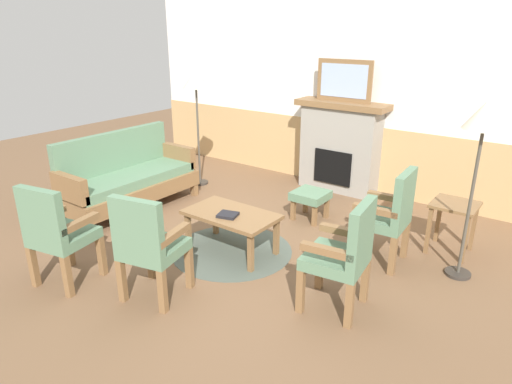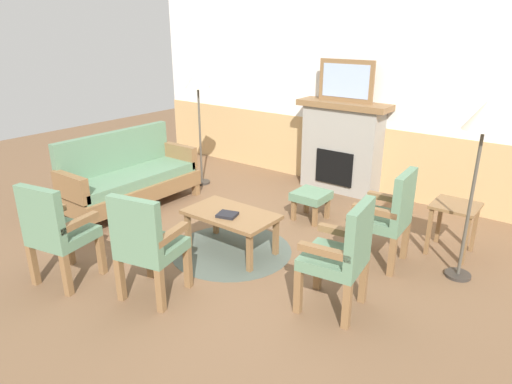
% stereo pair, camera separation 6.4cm
% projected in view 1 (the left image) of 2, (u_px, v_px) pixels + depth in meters
% --- Properties ---
extents(ground_plane, '(14.00, 14.00, 0.00)m').
position_uv_depth(ground_plane, '(237.00, 249.00, 4.87)').
color(ground_plane, brown).
extents(wall_back, '(7.20, 0.14, 2.70)m').
position_uv_depth(wall_back, '(351.00, 97.00, 6.37)').
color(wall_back, white).
rests_on(wall_back, ground_plane).
extents(fireplace, '(1.30, 0.44, 1.28)m').
position_uv_depth(fireplace, '(340.00, 146.00, 6.41)').
color(fireplace, gray).
rests_on(fireplace, ground_plane).
extents(framed_picture, '(0.80, 0.04, 0.56)m').
position_uv_depth(framed_picture, '(344.00, 81.00, 6.10)').
color(framed_picture, brown).
rests_on(framed_picture, fireplace).
extents(couch, '(0.70, 1.80, 0.98)m').
position_uv_depth(couch, '(128.00, 179.00, 5.84)').
color(couch, brown).
rests_on(couch, ground_plane).
extents(coffee_table, '(0.96, 0.56, 0.44)m').
position_uv_depth(coffee_table, '(231.00, 218.00, 4.70)').
color(coffee_table, brown).
rests_on(coffee_table, ground_plane).
extents(round_rug, '(1.29, 1.29, 0.01)m').
position_uv_depth(round_rug, '(232.00, 250.00, 4.83)').
color(round_rug, '#4C564C').
rests_on(round_rug, ground_plane).
extents(book_on_table, '(0.23, 0.22, 0.03)m').
position_uv_depth(book_on_table, '(228.00, 215.00, 4.59)').
color(book_on_table, black).
rests_on(book_on_table, coffee_table).
extents(footstool, '(0.40, 0.40, 0.36)m').
position_uv_depth(footstool, '(310.00, 197.00, 5.53)').
color(footstool, brown).
rests_on(footstool, ground_plane).
extents(armchair_near_fireplace, '(0.51, 0.51, 0.98)m').
position_uv_depth(armchair_near_fireplace, '(389.00, 213.00, 4.43)').
color(armchair_near_fireplace, brown).
rests_on(armchair_near_fireplace, ground_plane).
extents(armchair_by_window_left, '(0.54, 0.54, 0.98)m').
position_uv_depth(armchair_by_window_left, '(344.00, 252.00, 3.67)').
color(armchair_by_window_left, brown).
rests_on(armchair_by_window_left, ground_plane).
extents(armchair_front_left, '(0.57, 0.57, 0.98)m').
position_uv_depth(armchair_front_left, '(56.00, 231.00, 4.04)').
color(armchair_front_left, brown).
rests_on(armchair_front_left, ground_plane).
extents(armchair_front_center, '(0.57, 0.57, 0.98)m').
position_uv_depth(armchair_front_center, '(148.00, 243.00, 3.82)').
color(armchair_front_center, brown).
rests_on(armchair_front_center, ground_plane).
extents(side_table, '(0.44, 0.44, 0.55)m').
position_uv_depth(side_table, '(454.00, 214.00, 4.67)').
color(side_table, brown).
rests_on(side_table, ground_plane).
extents(floor_lamp_by_couch, '(0.36, 0.36, 1.68)m').
position_uv_depth(floor_lamp_by_couch, '(196.00, 86.00, 6.38)').
color(floor_lamp_by_couch, '#332D28').
rests_on(floor_lamp_by_couch, ground_plane).
extents(floor_lamp_by_chairs, '(0.36, 0.36, 1.68)m').
position_uv_depth(floor_lamp_by_chairs, '(484.00, 127.00, 3.86)').
color(floor_lamp_by_chairs, '#332D28').
rests_on(floor_lamp_by_chairs, ground_plane).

